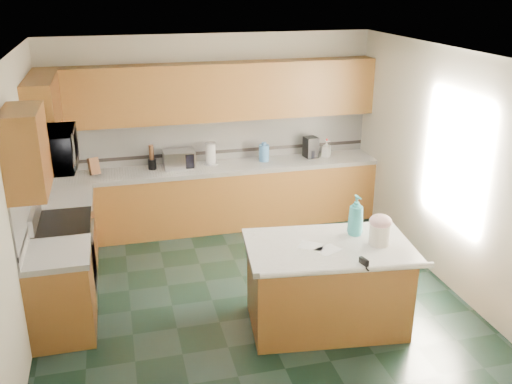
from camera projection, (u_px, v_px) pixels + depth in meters
name	position (u px, v px, depth m)	size (l,w,h in m)	color
floor	(251.00, 295.00, 6.51)	(4.60, 4.60, 0.00)	black
ceiling	(250.00, 54.00, 5.56)	(4.60, 4.60, 0.00)	white
wall_back	(212.00, 131.00, 8.14)	(4.60, 0.04, 2.70)	beige
wall_front	(330.00, 295.00, 3.93)	(4.60, 0.04, 2.70)	beige
wall_left	(17.00, 204.00, 5.50)	(0.04, 4.60, 2.70)	beige
wall_right	(446.00, 167.00, 6.57)	(0.04, 4.60, 2.70)	beige
back_base_cab	(218.00, 198.00, 8.18)	(4.60, 0.60, 0.86)	#3E1F0C
back_countertop	(217.00, 168.00, 8.01)	(4.60, 0.64, 0.06)	white
back_upper_cab	(213.00, 92.00, 7.76)	(4.60, 0.33, 0.78)	#3E1F0C
back_backsplash	(213.00, 139.00, 8.15)	(4.60, 0.02, 0.63)	silver
back_accent_band	(213.00, 152.00, 8.21)	(4.60, 0.01, 0.05)	black
left_base_cab_rear	(70.00, 233.00, 7.07)	(0.60, 0.82, 0.86)	#3E1F0C
left_counter_rear	(65.00, 199.00, 6.91)	(0.64, 0.82, 0.06)	white
left_base_cab_front	(62.00, 296.00, 5.69)	(0.60, 0.72, 0.86)	#3E1F0C
left_counter_front	(56.00, 254.00, 5.52)	(0.64, 0.72, 0.06)	white
left_backsplash	(29.00, 195.00, 6.05)	(0.02, 2.30, 0.63)	silver
left_accent_band	(32.00, 212.00, 6.12)	(0.01, 2.30, 0.05)	black
left_upper_cab_rear	(43.00, 112.00, 6.63)	(0.33, 1.09, 0.78)	#3E1F0C
left_upper_cab_front	(26.00, 151.00, 5.12)	(0.33, 0.72, 0.78)	#3E1F0C
range_body	(66.00, 261.00, 6.35)	(0.60, 0.76, 0.88)	#B7B7BC
range_oven_door	(93.00, 261.00, 6.43)	(0.02, 0.68, 0.55)	black
range_cooktop	(61.00, 223.00, 6.19)	(0.62, 0.78, 0.04)	black
range_handle	(93.00, 230.00, 6.31)	(0.02, 0.02, 0.66)	#B7B7BC
range_backguard	(34.00, 216.00, 6.09)	(0.06, 0.76, 0.18)	#B7B7BC
microwave	(51.00, 150.00, 5.89)	(0.73, 0.50, 0.41)	#B7B7BC
island_base	(327.00, 288.00, 5.83)	(1.54, 0.88, 0.86)	#3E1F0C
island_top	(329.00, 247.00, 5.67)	(1.64, 0.98, 0.06)	white
island_bullnose	(348.00, 270.00, 5.22)	(0.06, 0.06, 1.64)	white
treat_jar	(379.00, 234.00, 5.63)	(0.20, 0.20, 0.21)	silver
treat_jar_lid	(381.00, 221.00, 5.58)	(0.22, 0.22, 0.14)	beige
treat_jar_knob	(381.00, 217.00, 5.56)	(0.03, 0.03, 0.07)	tan
treat_jar_knob_end_l	(377.00, 217.00, 5.56)	(0.04, 0.04, 0.04)	tan
treat_jar_knob_end_r	(384.00, 217.00, 5.57)	(0.04, 0.04, 0.04)	tan
soap_bottle_island	(356.00, 215.00, 5.80)	(0.16, 0.17, 0.43)	teal
paper_sheet_a	(328.00, 250.00, 5.54)	(0.24, 0.18, 0.00)	white
paper_sheet_b	(311.00, 246.00, 5.63)	(0.24, 0.18, 0.00)	white
clamp_body	(364.00, 263.00, 5.26)	(0.03, 0.11, 0.10)	black
clamp_handle	(367.00, 269.00, 5.21)	(0.02, 0.02, 0.08)	black
knife_block	(94.00, 166.00, 7.63)	(0.12, 0.10, 0.23)	#472814
utensil_crock	(152.00, 164.00, 7.85)	(0.11, 0.11, 0.14)	black
utensil_bundle	(151.00, 152.00, 7.78)	(0.07, 0.07, 0.20)	#472814
toaster_oven	(179.00, 159.00, 7.88)	(0.42, 0.29, 0.25)	#B7B7BC
toaster_oven_door	(180.00, 162.00, 7.76)	(0.38, 0.01, 0.21)	black
paper_towel	(211.00, 154.00, 8.02)	(0.14, 0.14, 0.31)	white
paper_towel_base	(211.00, 164.00, 8.07)	(0.21, 0.21, 0.01)	#B7B7BC
water_jug	(264.00, 153.00, 8.17)	(0.15, 0.15, 0.24)	#528ED1
water_jug_neck	(264.00, 144.00, 8.13)	(0.07, 0.07, 0.03)	#528ED1
coffee_maker	(311.00, 147.00, 8.35)	(0.18, 0.19, 0.30)	black
coffee_carafe	(312.00, 154.00, 8.34)	(0.12, 0.12, 0.12)	black
soap_bottle_back	(326.00, 149.00, 8.38)	(0.11, 0.11, 0.24)	white
soap_back_cap	(327.00, 140.00, 8.34)	(0.02, 0.02, 0.03)	red
window_light_proxy	(455.00, 160.00, 6.33)	(0.02, 1.40, 1.10)	white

